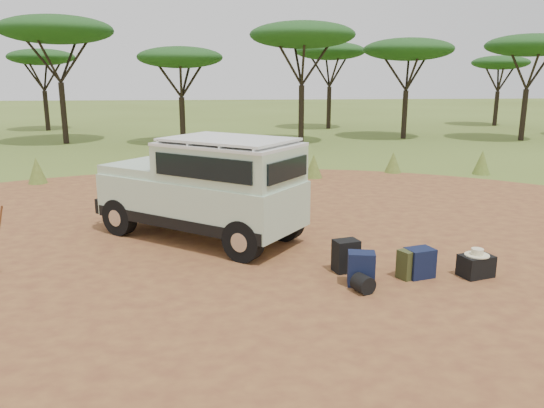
{
  "coord_description": "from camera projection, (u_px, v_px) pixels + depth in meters",
  "views": [
    {
      "loc": [
        -0.14,
        -9.09,
        3.37
      ],
      "look_at": [
        0.82,
        0.65,
        1.0
      ],
      "focal_mm": 35.0,
      "sensor_mm": 36.0,
      "label": 1
    }
  ],
  "objects": [
    {
      "name": "ground",
      "position": [
        230.0,
        267.0,
        9.59
      ],
      "size": [
        140.0,
        140.0,
        0.0
      ],
      "primitive_type": "plane",
      "color": "#556524",
      "rests_on": "ground"
    },
    {
      "name": "dirt_clearing",
      "position": [
        230.0,
        267.0,
        9.59
      ],
      "size": [
        23.0,
        23.0,
        0.01
      ],
      "primitive_type": "cylinder",
      "color": "#915F2F",
      "rests_on": "ground"
    },
    {
      "name": "grass_fringe",
      "position": [
        228.0,
        166.0,
        17.9
      ],
      "size": [
        36.6,
        1.6,
        0.9
      ],
      "color": "#556524",
      "rests_on": "ground"
    },
    {
      "name": "acacia_treeline",
      "position": [
        235.0,
        46.0,
        27.68
      ],
      "size": [
        46.7,
        13.2,
        6.26
      ],
      "color": "black",
      "rests_on": "ground"
    },
    {
      "name": "safari_vehicle",
      "position": [
        206.0,
        190.0,
        11.03
      ],
      "size": [
        4.58,
        4.08,
        2.18
      ],
      "rotation": [
        0.0,
        0.0,
        -0.65
      ],
      "color": "#AFC9AB",
      "rests_on": "ground"
    },
    {
      "name": "backpack_black",
      "position": [
        346.0,
        256.0,
        9.31
      ],
      "size": [
        0.49,
        0.41,
        0.58
      ],
      "primitive_type": "cube",
      "rotation": [
        0.0,
        0.0,
        0.25
      ],
      "color": "black",
      "rests_on": "ground"
    },
    {
      "name": "backpack_navy",
      "position": [
        361.0,
        269.0,
        8.7
      ],
      "size": [
        0.49,
        0.39,
        0.57
      ],
      "primitive_type": "cube",
      "rotation": [
        0.0,
        0.0,
        -0.2
      ],
      "color": "#111C36",
      "rests_on": "ground"
    },
    {
      "name": "backpack_olive",
      "position": [
        409.0,
        264.0,
        9.01
      ],
      "size": [
        0.44,
        0.4,
        0.51
      ],
      "primitive_type": "cube",
      "rotation": [
        0.0,
        0.0,
        0.45
      ],
      "color": "#363C1B",
      "rests_on": "ground"
    },
    {
      "name": "duffel_navy",
      "position": [
        419.0,
        263.0,
        9.06
      ],
      "size": [
        0.53,
        0.45,
        0.51
      ],
      "primitive_type": "cube",
      "rotation": [
        0.0,
        0.0,
        0.27
      ],
      "color": "#111C36",
      "rests_on": "ground"
    },
    {
      "name": "hard_case",
      "position": [
        476.0,
        266.0,
        9.1
      ],
      "size": [
        0.62,
        0.52,
        0.38
      ],
      "primitive_type": "cube",
      "rotation": [
        0.0,
        0.0,
        0.28
      ],
      "color": "black",
      "rests_on": "ground"
    },
    {
      "name": "stuff_sack",
      "position": [
        363.0,
        284.0,
        8.43
      ],
      "size": [
        0.39,
        0.39,
        0.3
      ],
      "primitive_type": "cylinder",
      "rotation": [
        1.57,
        0.0,
        0.39
      ],
      "color": "black",
      "rests_on": "ground"
    },
    {
      "name": "safari_hat",
      "position": [
        477.0,
        253.0,
        9.04
      ],
      "size": [
        0.41,
        0.41,
        0.12
      ],
      "color": "beige",
      "rests_on": "hard_case"
    }
  ]
}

